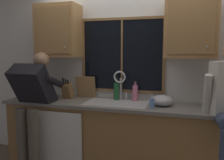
% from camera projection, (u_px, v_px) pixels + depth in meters
% --- Properties ---
extents(back_wall, '(5.50, 0.12, 2.55)m').
position_uv_depth(back_wall, '(128.00, 73.00, 3.32)').
color(back_wall, silver).
rests_on(back_wall, floor).
extents(window_glass, '(1.10, 0.02, 0.95)m').
position_uv_depth(window_glass, '(122.00, 55.00, 3.25)').
color(window_glass, black).
extents(window_frame_top, '(1.17, 0.02, 0.04)m').
position_uv_depth(window_frame_top, '(122.00, 19.00, 3.17)').
color(window_frame_top, brown).
extents(window_frame_bottom, '(1.17, 0.02, 0.04)m').
position_uv_depth(window_frame_bottom, '(122.00, 91.00, 3.30)').
color(window_frame_bottom, brown).
extents(window_frame_left, '(0.03, 0.02, 0.95)m').
position_uv_depth(window_frame_left, '(84.00, 55.00, 3.39)').
color(window_frame_left, brown).
extents(window_frame_right, '(0.03, 0.02, 0.95)m').
position_uv_depth(window_frame_right, '(164.00, 56.00, 3.08)').
color(window_frame_right, brown).
extents(window_mullion_center, '(0.02, 0.02, 0.95)m').
position_uv_depth(window_mullion_center, '(122.00, 55.00, 3.23)').
color(window_mullion_center, brown).
extents(lower_cabinet_run, '(3.10, 0.58, 0.88)m').
position_uv_depth(lower_cabinet_run, '(122.00, 139.00, 3.09)').
color(lower_cabinet_run, olive).
rests_on(lower_cabinet_run, floor).
extents(countertop, '(3.16, 0.62, 0.04)m').
position_uv_depth(countertop, '(122.00, 105.00, 3.01)').
color(countertop, slate).
rests_on(countertop, lower_cabinet_run).
extents(dishwasher_front, '(0.60, 0.02, 0.74)m').
position_uv_depth(dishwasher_front, '(60.00, 140.00, 2.99)').
color(dishwasher_front, white).
extents(upper_cabinet_left, '(0.60, 0.36, 0.72)m').
position_uv_depth(upper_cabinet_left, '(58.00, 31.00, 3.30)').
color(upper_cabinet_left, '#A87A47').
extents(upper_cabinet_right, '(0.60, 0.36, 0.72)m').
position_uv_depth(upper_cabinet_right, '(191.00, 28.00, 2.80)').
color(upper_cabinet_right, '#A87A47').
extents(sink, '(0.80, 0.46, 0.21)m').
position_uv_depth(sink, '(116.00, 110.00, 3.05)').
color(sink, '#B7B7BC').
rests_on(sink, lower_cabinet_run).
extents(faucet, '(0.18, 0.09, 0.40)m').
position_uv_depth(faucet, '(120.00, 82.00, 3.18)').
color(faucet, silver).
rests_on(faucet, countertop).
extents(person_standing, '(0.53, 0.68, 1.57)m').
position_uv_depth(person_standing, '(33.00, 100.00, 3.02)').
color(person_standing, '#595147').
rests_on(person_standing, floor).
extents(knife_block, '(0.12, 0.18, 0.32)m').
position_uv_depth(knife_block, '(68.00, 91.00, 3.31)').
color(knife_block, olive).
rests_on(knife_block, countertop).
extents(cutting_board, '(0.29, 0.08, 0.31)m').
position_uv_depth(cutting_board, '(86.00, 87.00, 3.37)').
color(cutting_board, '#997047').
rests_on(cutting_board, countertop).
extents(mixing_bowl, '(0.28, 0.28, 0.14)m').
position_uv_depth(mixing_bowl, '(162.00, 100.00, 2.90)').
color(mixing_bowl, '#B7B7BC').
rests_on(mixing_bowl, countertop).
extents(soap_dispenser, '(0.06, 0.07, 0.16)m').
position_uv_depth(soap_dispenser, '(152.00, 103.00, 2.75)').
color(soap_dispenser, '#668CCC').
rests_on(soap_dispenser, countertop).
extents(bottle_green_glass, '(0.08, 0.08, 0.27)m').
position_uv_depth(bottle_green_glass, '(135.00, 93.00, 3.15)').
color(bottle_green_glass, pink).
rests_on(bottle_green_glass, countertop).
extents(bottle_tall_clear, '(0.07, 0.07, 0.30)m').
position_uv_depth(bottle_tall_clear, '(116.00, 91.00, 3.22)').
color(bottle_tall_clear, '#1E592D').
rests_on(bottle_tall_clear, countertop).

